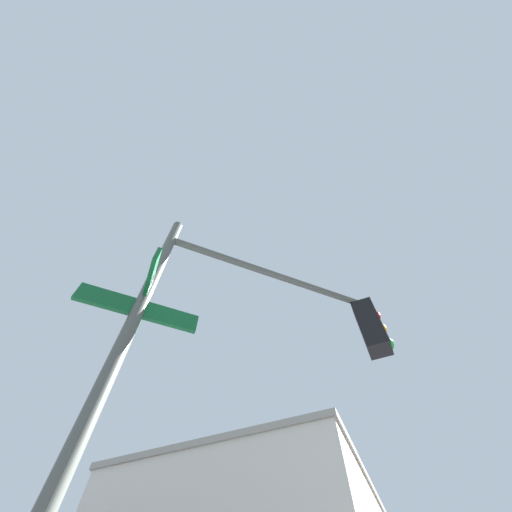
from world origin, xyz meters
TOP-DOWN VIEW (x-y plane):
  - traffic_signal_near at (-6.50, -5.82)m, footprint 2.58×2.60m

SIDE VIEW (x-z plane):
  - traffic_signal_near at x=-6.50m, z-range 1.12..6.56m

